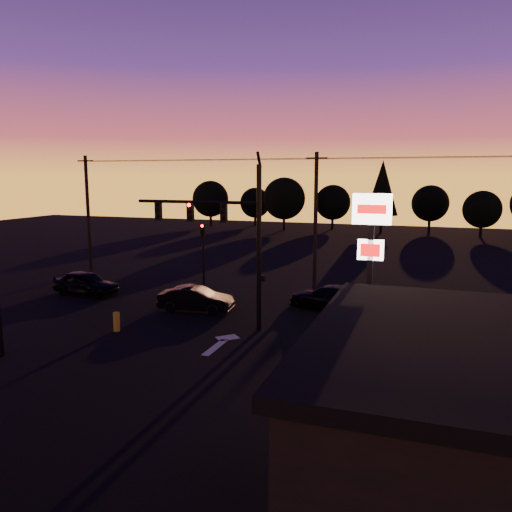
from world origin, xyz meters
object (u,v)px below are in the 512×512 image
(bollard, at_px, (116,322))
(pylon_sign, at_px, (371,242))
(car_left, at_px, (86,283))
(suv_parked, at_px, (471,424))
(traffic_signal_mast, at_px, (228,229))
(car_mid, at_px, (196,299))
(secondary_signal, at_px, (203,246))
(car_right, at_px, (329,298))

(bollard, bearing_deg, pylon_sign, -0.29)
(car_left, bearing_deg, suv_parked, -112.46)
(traffic_signal_mast, xyz_separation_m, car_mid, (-2.87, 2.17, -4.25))
(car_left, bearing_deg, secondary_signal, -52.18)
(pylon_sign, xyz_separation_m, car_right, (-2.99, 7.33, -4.20))
(traffic_signal_mast, xyz_separation_m, pylon_sign, (7.10, -2.49, -0.02))
(pylon_sign, distance_m, car_right, 8.96)
(bollard, relative_size, car_left, 0.21)
(car_mid, relative_size, suv_parked, 0.95)
(car_left, xyz_separation_m, car_mid, (8.37, -1.24, -0.06))
(car_right, relative_size, suv_parked, 1.12)
(traffic_signal_mast, relative_size, car_right, 1.75)
(pylon_sign, xyz_separation_m, car_mid, (-9.97, 4.66, -4.23))
(car_left, distance_m, car_mid, 8.46)
(secondary_signal, bearing_deg, bollard, -89.87)
(car_left, bearing_deg, pylon_sign, -102.85)
(bollard, bearing_deg, car_mid, 66.40)
(secondary_signal, relative_size, suv_parked, 0.99)
(bollard, bearing_deg, suv_parked, -19.59)
(car_left, bearing_deg, car_right, -79.68)
(car_mid, bearing_deg, car_left, 74.91)
(traffic_signal_mast, height_order, car_mid, traffic_signal_mast)
(bollard, bearing_deg, car_left, 137.42)
(suv_parked, bearing_deg, secondary_signal, 137.92)
(pylon_sign, distance_m, bollard, 12.78)
(traffic_signal_mast, bearing_deg, pylon_sign, -19.36)
(bollard, xyz_separation_m, car_mid, (2.01, 4.60, 0.22))
(pylon_sign, relative_size, bollard, 7.26)
(pylon_sign, relative_size, car_left, 1.55)
(car_mid, distance_m, suv_parked, 16.87)
(traffic_signal_mast, xyz_separation_m, car_left, (-11.24, 3.41, -4.19))
(traffic_signal_mast, xyz_separation_m, car_right, (4.11, 4.84, -4.23))
(secondary_signal, xyz_separation_m, car_mid, (2.03, -5.32, -2.17))
(pylon_sign, distance_m, car_left, 19.71)
(pylon_sign, xyz_separation_m, car_left, (-18.33, 5.90, -4.17))
(bollard, relative_size, suv_parked, 0.21)
(car_left, relative_size, car_mid, 1.05)
(pylon_sign, bearing_deg, traffic_signal_mast, 160.64)
(secondary_signal, xyz_separation_m, car_left, (-6.33, -4.08, -2.11))
(bollard, distance_m, car_right, 11.57)
(car_right, xyz_separation_m, suv_parked, (6.51, -12.79, -0.10))
(traffic_signal_mast, bearing_deg, car_mid, 142.92)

